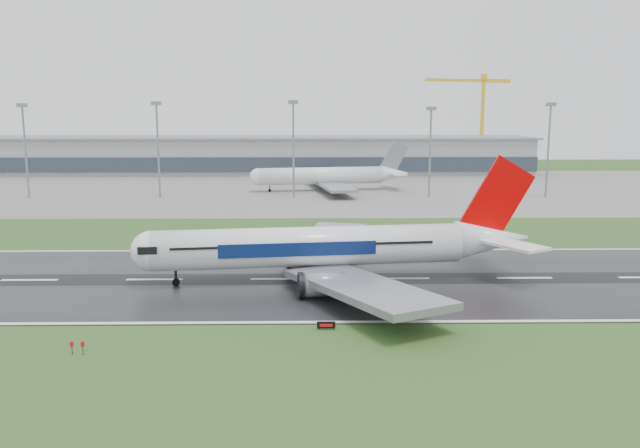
{
  "coord_description": "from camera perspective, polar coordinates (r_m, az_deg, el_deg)",
  "views": [
    {
      "loc": [
        25.07,
        -101.41,
        26.86
      ],
      "look_at": [
        26.92,
        12.0,
        7.0
      ],
      "focal_mm": 36.29,
      "sensor_mm": 36.0,
      "label": 1
    }
  ],
  "objects": [
    {
      "name": "terminal",
      "position": [
        288.15,
        -5.96,
        6.03
      ],
      "size": [
        240.0,
        36.0,
        15.0
      ],
      "primitive_type": "cube",
      "color": "gray",
      "rests_on": "ground"
    },
    {
      "name": "ground",
      "position": [
        107.86,
        -14.39,
        -4.81
      ],
      "size": [
        520.0,
        520.0,
        0.0
      ],
      "primitive_type": "plane",
      "color": "#27491A",
      "rests_on": "ground"
    },
    {
      "name": "floodmast_1",
      "position": [
        220.0,
        -24.52,
        5.69
      ],
      "size": [
        0.64,
        0.64,
        28.01
      ],
      "primitive_type": "cylinder",
      "color": "gray",
      "rests_on": "ground"
    },
    {
      "name": "parked_airliner",
      "position": [
        220.2,
        0.65,
        5.08
      ],
      "size": [
        63.4,
        60.23,
        16.34
      ],
      "primitive_type": null,
      "rotation": [
        0.0,
        0.0,
        0.16
      ],
      "color": "silver",
      "rests_on": "apron"
    },
    {
      "name": "runway",
      "position": [
        107.85,
        -14.4,
        -4.78
      ],
      "size": [
        400.0,
        45.0,
        0.1
      ],
      "primitive_type": "cube",
      "color": "black",
      "rests_on": "ground"
    },
    {
      "name": "apron",
      "position": [
        229.37,
        -7.21,
        3.14
      ],
      "size": [
        400.0,
        130.0,
        0.08
      ],
      "primitive_type": "cube",
      "color": "slate",
      "rests_on": "ground"
    },
    {
      "name": "floodmast_3",
      "position": [
        201.85,
        -2.36,
        6.41
      ],
      "size": [
        0.64,
        0.64,
        28.96
      ],
      "primitive_type": "cylinder",
      "color": "gray",
      "rests_on": "ground"
    },
    {
      "name": "floodmast_2",
      "position": [
        207.16,
        -14.07,
        6.16
      ],
      "size": [
        0.64,
        0.64,
        28.58
      ],
      "primitive_type": "cylinder",
      "color": "gray",
      "rests_on": "ground"
    },
    {
      "name": "floodmast_4",
      "position": [
        205.32,
        9.67,
        6.07
      ],
      "size": [
        0.64,
        0.64,
        27.04
      ],
      "primitive_type": "cylinder",
      "color": "gray",
      "rests_on": "ground"
    },
    {
      "name": "floodmast_5",
      "position": [
        215.17,
        19.47,
        5.98
      ],
      "size": [
        0.64,
        0.64,
        28.29
      ],
      "primitive_type": "cylinder",
      "color": "gray",
      "rests_on": "ground"
    },
    {
      "name": "tower_crane",
      "position": [
        311.9,
        14.1,
        8.7
      ],
      "size": [
        42.53,
        16.3,
        43.55
      ],
      "primitive_type": null,
      "rotation": [
        0.0,
        0.0,
        0.32
      ],
      "color": "gold",
      "rests_on": "ground"
    },
    {
      "name": "runway_sign",
      "position": [
        81.42,
        0.54,
        -8.94
      ],
      "size": [
        2.31,
        0.64,
        1.04
      ],
      "primitive_type": null,
      "rotation": [
        0.0,
        0.0,
        -0.17
      ],
      "color": "black",
      "rests_on": "ground"
    },
    {
      "name": "main_airliner",
      "position": [
        102.29,
        1.54,
        0.18
      ],
      "size": [
        70.84,
        68.18,
        18.88
      ],
      "primitive_type": null,
      "rotation": [
        0.0,
        0.0,
        0.12
      ],
      "color": "white",
      "rests_on": "runway"
    }
  ]
}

